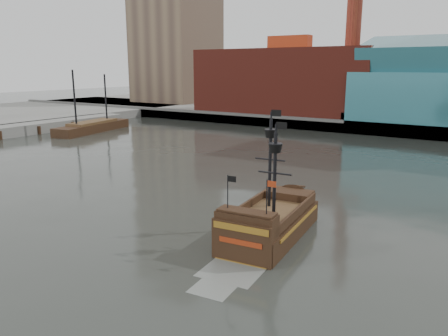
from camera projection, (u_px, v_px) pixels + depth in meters
The scene contains 7 objects.
ground at pixel (151, 236), 34.14m from camera, with size 400.00×400.00×0.00m, color #282B26.
promenade_far at pixel (402, 116), 109.06m from camera, with size 220.00×60.00×2.00m, color slate.
seawall at pixel (370, 128), 84.90m from camera, with size 220.00×1.00×2.60m, color #4C4C49.
pier at pixel (39, 127), 89.22m from camera, with size 6.00×40.00×2.00m, color slate.
skyline at pixel (429, 12), 94.91m from camera, with size 149.00×45.00×62.00m.
pirate_ship at pixel (270, 225), 33.84m from camera, with size 5.53×14.32×10.46m.
docked_vessel at pixel (93, 128), 89.33m from camera, with size 7.88×19.66×13.05m.
Camera 1 is at (22.24, -23.77, 12.93)m, focal length 35.00 mm.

